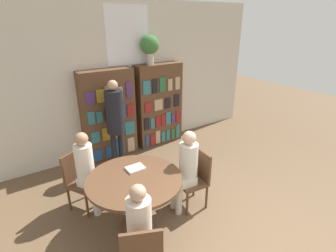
{
  "coord_description": "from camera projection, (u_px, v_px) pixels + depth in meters",
  "views": [
    {
      "loc": [
        -2.34,
        -1.25,
        2.65
      ],
      "look_at": [
        -0.16,
        1.97,
        1.05
      ],
      "focal_mm": 28.0,
      "sensor_mm": 36.0,
      "label": 1
    }
  ],
  "objects": [
    {
      "name": "flower_vase",
      "position": [
        150.0,
        46.0,
        5.19
      ],
      "size": [
        0.37,
        0.37,
        0.57
      ],
      "color": "#B7AD9E",
      "rests_on": "bookshelf_right"
    },
    {
      "name": "chair_far_side",
      "position": [
        196.0,
        176.0,
        3.87
      ],
      "size": [
        0.44,
        0.44,
        0.88
      ],
      "rotation": [
        0.0,
        0.0,
        1.47
      ],
      "color": "brown",
      "rests_on": "ground_plane"
    },
    {
      "name": "bookshelf_right",
      "position": [
        159.0,
        105.0,
        5.76
      ],
      "size": [
        1.05,
        0.34,
        1.78
      ],
      "color": "brown",
      "rests_on": "ground_plane"
    },
    {
      "name": "librarian_standing",
      "position": [
        115.0,
        116.0,
        4.68
      ],
      "size": [
        0.32,
        0.59,
        1.69
      ],
      "color": "black",
      "rests_on": "ground_plane"
    },
    {
      "name": "chair_left_side",
      "position": [
        80.0,
        178.0,
        3.84
      ],
      "size": [
        0.55,
        0.55,
        0.88
      ],
      "rotation": [
        0.0,
        0.0,
        -2.61
      ],
      "color": "brown",
      "rests_on": "ground_plane"
    },
    {
      "name": "reading_table",
      "position": [
        135.0,
        186.0,
        3.4
      ],
      "size": [
        1.24,
        1.24,
        0.76
      ],
      "color": "brown",
      "rests_on": "ground_plane"
    },
    {
      "name": "wall_back",
      "position": [
        129.0,
        79.0,
        5.37
      ],
      "size": [
        6.4,
        0.07,
        3.0
      ],
      "color": "beige",
      "rests_on": "ground_plane"
    },
    {
      "name": "bookshelf_left",
      "position": [
        109.0,
        115.0,
        5.16
      ],
      "size": [
        1.05,
        0.34,
        1.78
      ],
      "color": "brown",
      "rests_on": "ground_plane"
    },
    {
      "name": "seated_reader_right",
      "position": [
        186.0,
        166.0,
        3.71
      ],
      "size": [
        0.39,
        0.3,
        1.24
      ],
      "rotation": [
        0.0,
        0.0,
        1.47
      ],
      "color": "beige",
      "rests_on": "ground_plane"
    },
    {
      "name": "seated_reader_left",
      "position": [
        88.0,
        168.0,
        3.68
      ],
      "size": [
        0.38,
        0.4,
        1.24
      ],
      "rotation": [
        0.0,
        0.0,
        -2.61
      ],
      "color": "silver",
      "rests_on": "ground_plane"
    },
    {
      "name": "open_book_on_table",
      "position": [
        135.0,
        168.0,
        3.55
      ],
      "size": [
        0.24,
        0.18,
        0.03
      ],
      "color": "silver",
      "rests_on": "reading_table"
    },
    {
      "name": "seated_reader_back",
      "position": [
        139.0,
        227.0,
        2.67
      ],
      "size": [
        0.36,
        0.4,
        1.22
      ],
      "rotation": [
        0.0,
        0.0,
        -0.42
      ],
      "color": "beige",
      "rests_on": "ground_plane"
    }
  ]
}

